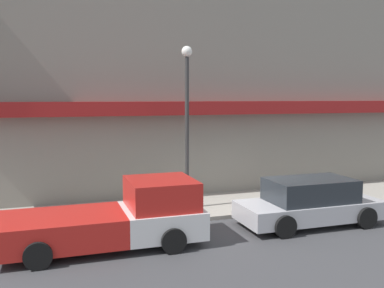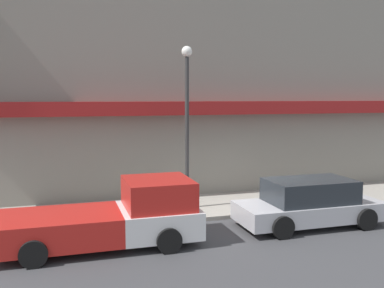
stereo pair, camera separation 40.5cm
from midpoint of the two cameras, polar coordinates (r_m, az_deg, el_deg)
The scene contains 7 objects.
ground_plane at distance 14.23m, azimuth 6.54°, elevation -9.68°, with size 80.00×80.00×0.00m, color #38383A.
sidewalk at distance 15.62m, azimuth 4.06°, elevation -7.97°, with size 36.00×3.17×0.13m.
building at distance 18.01m, azimuth 0.35°, elevation 7.47°, with size 19.80×3.80×8.87m.
pickup_truck at distance 11.59m, azimuth -10.88°, elevation -9.65°, with size 5.16×2.27×1.70m.
parked_car at distance 13.63m, azimuth 14.61°, elevation -7.56°, with size 4.44×1.97×1.43m.
fire_hydrant at distance 13.49m, azimuth -7.95°, elevation -8.67°, with size 0.19×0.19×0.62m.
street_lamp at distance 14.34m, azimuth -1.49°, elevation 4.83°, with size 0.36×0.36×5.45m.
Camera 1 is at (-6.01, -12.33, 3.90)m, focal length 40.00 mm.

